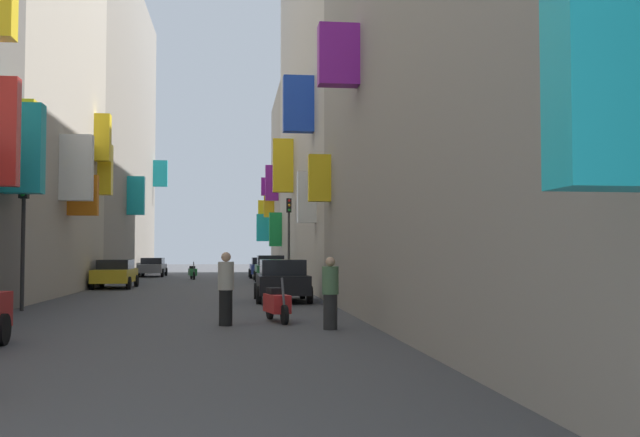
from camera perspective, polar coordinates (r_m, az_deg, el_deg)
The scene contains 16 objects.
ground_plane at distance 32.95m, azimuth -9.88°, elevation -5.69°, with size 140.00×140.00×0.00m, color #424244.
building_left_mid_b at distance 33.52m, azimuth -23.92°, elevation 10.69°, with size 7.22×14.64×18.77m.
building_left_mid_c at distance 52.29m, azimuth -17.62°, elevation 6.86°, with size 7.18×24.36×20.59m.
building_right_mid_a at distance 39.79m, azimuth 2.40°, elevation 9.58°, with size 7.27×24.60×20.40m.
building_right_mid_b at distance 57.36m, azimuth -0.58°, elevation 2.62°, with size 7.37×12.18×14.08m.
parked_car_green at distance 43.47m, azimuth -3.98°, elevation -3.91°, with size 1.91×4.37×1.55m.
parked_car_grey at distance 52.82m, azimuth -13.12°, elevation -3.72°, with size 1.83×4.18×1.33m.
parked_car_blue at distance 48.98m, azimuth -4.52°, elevation -3.85°, with size 1.91×4.37×1.38m.
parked_car_black at distance 25.79m, azimuth -3.03°, elevation -4.85°, with size 1.91×3.91×1.49m.
parked_car_yellow at distance 36.48m, azimuth -15.92°, elevation -4.17°, with size 1.87×4.08×1.38m.
scooter_green at distance 46.88m, azimuth -10.06°, elevation -4.20°, with size 0.63×1.88×1.13m.
scooter_red at distance 18.32m, azimuth -3.45°, elevation -6.74°, with size 0.66×1.96×1.13m.
pedestrian_crossing at distance 16.47m, azimuth 0.82°, elevation -5.95°, with size 0.48×0.48×1.65m.
pedestrian_near_left at distance 17.45m, azimuth -7.47°, elevation -5.54°, with size 0.53×0.53×1.76m.
traffic_light_near_corner at distance 23.45m, azimuth -22.44°, elevation 0.12°, with size 0.26×0.34×4.13m.
traffic_light_far_corner at distance 38.19m, azimuth -2.48°, elevation -0.63°, with size 0.26×0.34×4.60m.
Camera 1 is at (1.68, -2.86, 1.77)m, focal length 40.40 mm.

